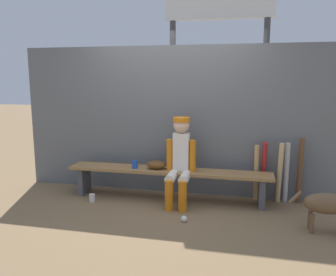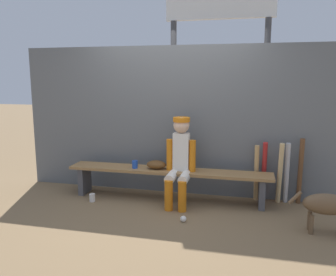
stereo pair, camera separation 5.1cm
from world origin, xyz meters
TOP-DOWN VIEW (x-y plane):
  - ground_plane at (0.00, 0.00)m, footprint 30.00×30.00m
  - chainlink_fence at (0.00, 0.36)m, footprint 4.68×0.03m
  - dugout_bench at (0.00, 0.00)m, footprint 2.88×0.36m
  - player_seated at (0.19, -0.11)m, footprint 0.41×0.55m
  - baseball_glove at (-0.17, 0.00)m, footprint 0.28×0.20m
  - bat_wood_tan at (1.21, 0.24)m, footprint 0.09×0.18m
  - bat_aluminum_red at (1.32, 0.27)m, footprint 0.07×0.22m
  - bat_wood_natural at (1.52, 0.18)m, footprint 0.07×0.20m
  - bat_aluminum_silver at (1.62, 0.23)m, footprint 0.09×0.17m
  - bat_wood_dark at (1.79, 0.25)m, footprint 0.07×0.14m
  - baseball at (0.36, -0.70)m, footprint 0.07×0.07m
  - cup_on_ground at (-1.02, -0.32)m, footprint 0.08×0.08m
  - cup_on_bench at (-0.48, -0.04)m, footprint 0.08×0.08m
  - scoreboard at (0.61, 1.29)m, footprint 2.04×0.27m
  - dog at (2.02, -0.64)m, footprint 0.84×0.20m

SIDE VIEW (x-z plane):
  - ground_plane at x=0.00m, z-range 0.00..0.00m
  - baseball at x=0.36m, z-range 0.00..0.07m
  - cup_on_ground at x=-1.02m, z-range 0.00..0.11m
  - dog at x=2.02m, z-range 0.09..0.58m
  - dugout_bench at x=0.00m, z-range 0.13..0.58m
  - bat_wood_tan at x=1.21m, z-range 0.00..0.81m
  - bat_aluminum_red at x=1.32m, z-range 0.00..0.86m
  - bat_aluminum_silver at x=1.62m, z-range 0.00..0.86m
  - bat_wood_natural at x=1.52m, z-range 0.00..0.87m
  - bat_wood_dark at x=1.79m, z-range 0.00..0.92m
  - cup_on_bench at x=-0.48m, z-range 0.44..0.55m
  - baseball_glove at x=-0.17m, z-range 0.44..0.56m
  - player_seated at x=0.19m, z-range 0.05..1.24m
  - chainlink_fence at x=0.00m, z-range 0.00..2.18m
  - scoreboard at x=0.61m, z-range 0.76..4.62m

